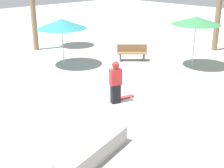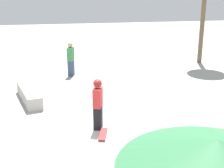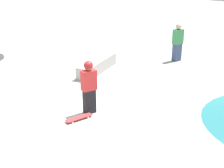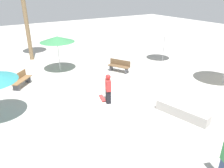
# 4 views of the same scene
# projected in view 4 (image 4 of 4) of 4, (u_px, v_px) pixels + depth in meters

# --- Properties ---
(ground_plane) EXTENTS (60.00, 60.00, 0.00)m
(ground_plane) POSITION_uv_depth(u_px,v_px,m) (109.00, 102.00, 11.52)
(ground_plane) COLOR #B2AFA8
(skater_main) EXTENTS (0.48, 0.36, 1.58)m
(skater_main) POSITION_uv_depth(u_px,v_px,m) (108.00, 88.00, 11.13)
(skater_main) COLOR black
(skater_main) RESTS_ON ground_plane
(skateboard) EXTENTS (0.82, 0.41, 0.07)m
(skateboard) POSITION_uv_depth(u_px,v_px,m) (102.00, 98.00, 11.83)
(skateboard) COLOR red
(skateboard) RESTS_ON ground_plane
(concrete_ledge) EXTENTS (2.57, 1.10, 0.48)m
(concrete_ledge) POSITION_uv_depth(u_px,v_px,m) (182.00, 112.00, 10.16)
(concrete_ledge) COLOR #A8A39E
(concrete_ledge) RESTS_ON ground_plane
(bench_near) EXTENTS (1.62, 1.13, 0.85)m
(bench_near) POSITION_uv_depth(u_px,v_px,m) (119.00, 66.00, 15.52)
(bench_near) COLOR #47474C
(bench_near) RESTS_ON ground_plane
(bench_far) EXTENTS (1.46, 1.43, 0.85)m
(bench_far) POSITION_uv_depth(u_px,v_px,m) (21.00, 80.00, 13.18)
(bench_far) COLOR #47474C
(bench_far) RESTS_ON ground_plane
(shade_umbrella_grey) EXTENTS (1.96, 1.96, 2.49)m
(shade_umbrella_grey) POSITION_uv_depth(u_px,v_px,m) (165.00, 32.00, 17.09)
(shade_umbrella_grey) COLOR #B7B7BC
(shade_umbrella_grey) RESTS_ON ground_plane
(shade_umbrella_green) EXTENTS (2.36, 2.36, 2.52)m
(shade_umbrella_green) POSITION_uv_depth(u_px,v_px,m) (57.00, 39.00, 14.81)
(shade_umbrella_green) COLOR #B7B7BC
(shade_umbrella_green) RESTS_ON ground_plane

